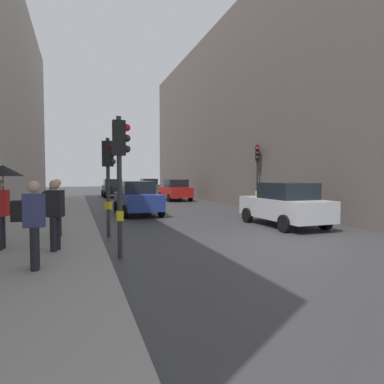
{
  "coord_description": "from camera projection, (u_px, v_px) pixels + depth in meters",
  "views": [
    {
      "loc": [
        -5.44,
        -8.04,
        2.01
      ],
      "look_at": [
        -0.44,
        6.04,
        1.3
      ],
      "focal_mm": 30.44,
      "sensor_mm": 36.0,
      "label": 1
    }
  ],
  "objects": [
    {
      "name": "sidewalk_kerb",
      "position": [
        51.0,
        225.0,
        12.98
      ],
      "size": [
        3.33,
        40.0,
        0.16
      ],
      "primitive_type": "cube",
      "color": "gray",
      "rests_on": "ground"
    },
    {
      "name": "pedestrian_with_grey_backpack",
      "position": [
        32.0,
        219.0,
        6.42
      ],
      "size": [
        0.6,
        0.36,
        1.77
      ],
      "color": "black",
      "rests_on": "sidewalk_kerb"
    },
    {
      "name": "pedestrian_with_umbrella",
      "position": [
        2.0,
        183.0,
        8.2
      ],
      "size": [
        1.0,
        1.0,
        2.14
      ],
      "color": "black",
      "rests_on": "sidewalk_kerb"
    },
    {
      "name": "car_dark_suv",
      "position": [
        113.0,
        188.0,
        31.92
      ],
      "size": [
        2.03,
        4.21,
        1.76
      ],
      "color": "black",
      "rests_on": "ground"
    },
    {
      "name": "car_silver_hatchback",
      "position": [
        284.0,
        204.0,
        13.15
      ],
      "size": [
        2.02,
        4.2,
        1.76
      ],
      "color": "#BCBCC1",
      "rests_on": "ground"
    },
    {
      "name": "pedestrian_in_dark_coat",
      "position": [
        55.0,
        212.0,
        8.08
      ],
      "size": [
        0.47,
        0.39,
        1.77
      ],
      "color": "black",
      "rests_on": "sidewalk_kerb"
    },
    {
      "name": "building_facade_right",
      "position": [
        271.0,
        122.0,
        28.56
      ],
      "size": [
        12.0,
        32.74,
        13.66
      ],
      "primitive_type": "cube",
      "color": "#5B514C",
      "rests_on": "ground"
    },
    {
      "name": "traffic_light_near_right",
      "position": [
        109.0,
        169.0,
        10.72
      ],
      "size": [
        0.44,
        0.38,
        3.28
      ],
      "color": "#2D2D2D",
      "rests_on": "ground"
    },
    {
      "name": "car_green_estate",
      "position": [
        149.0,
        187.0,
        36.25
      ],
      "size": [
        2.08,
        4.23,
        1.76
      ],
      "color": "#2D6038",
      "rests_on": "ground"
    },
    {
      "name": "car_blue_van",
      "position": [
        137.0,
        198.0,
        17.18
      ],
      "size": [
        2.16,
        4.27,
        1.76
      ],
      "color": "navy",
      "rests_on": "ground"
    },
    {
      "name": "traffic_light_mid_street",
      "position": [
        257.0,
        165.0,
        18.85
      ],
      "size": [
        0.35,
        0.45,
        3.87
      ],
      "color": "#2D2D2D",
      "rests_on": "ground"
    },
    {
      "name": "pedestrian_with_black_backpack",
      "position": [
        56.0,
        204.0,
        10.05
      ],
      "size": [
        0.66,
        0.48,
        1.77
      ],
      "color": "black",
      "rests_on": "sidewalk_kerb"
    },
    {
      "name": "car_red_sedan",
      "position": [
        175.0,
        190.0,
        27.23
      ],
      "size": [
        2.07,
        4.23,
        1.76
      ],
      "color": "red",
      "rests_on": "ground"
    },
    {
      "name": "traffic_light_near_left",
      "position": [
        120.0,
        161.0,
        7.9
      ],
      "size": [
        0.43,
        0.24,
        3.46
      ],
      "color": "#2D2D2D",
      "rests_on": "ground"
    },
    {
      "name": "ground_plane",
      "position": [
        275.0,
        245.0,
        9.49
      ],
      "size": [
        120.0,
        120.0,
        0.0
      ],
      "primitive_type": "plane",
      "color": "#38383A"
    }
  ]
}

